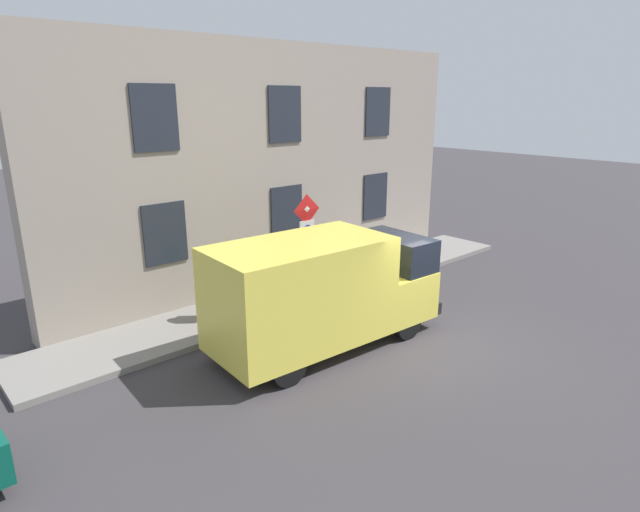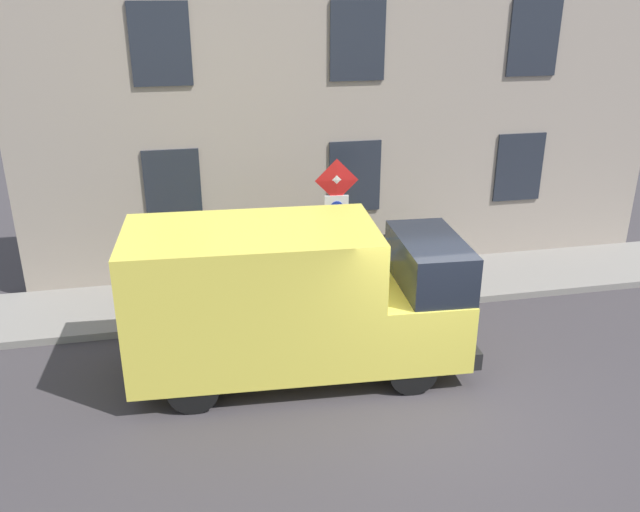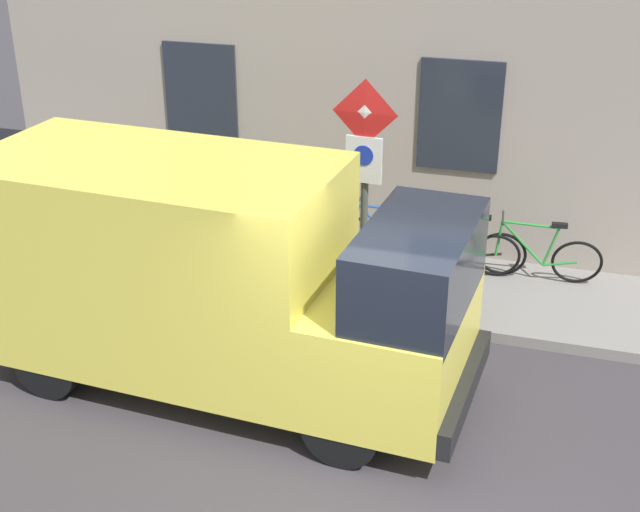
{
  "view_description": "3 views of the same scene",
  "coord_description": "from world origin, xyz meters",
  "views": [
    {
      "loc": [
        -6.57,
        9.17,
        5.34
      ],
      "look_at": [
        3.02,
        0.6,
        1.44
      ],
      "focal_mm": 29.63,
      "sensor_mm": 36.0,
      "label": 1
    },
    {
      "loc": [
        -7.85,
        3.47,
        5.84
      ],
      "look_at": [
        3.0,
        1.19,
        1.31
      ],
      "focal_mm": 37.05,
      "sensor_mm": 36.0,
      "label": 2
    },
    {
      "loc": [
        -6.09,
        -1.47,
        5.34
      ],
      "look_at": [
        2.79,
        1.23,
        0.99
      ],
      "focal_mm": 48.45,
      "sensor_mm": 36.0,
      "label": 3
    }
  ],
  "objects": [
    {
      "name": "pedestrian",
      "position": [
        3.87,
        3.02,
        1.07
      ],
      "size": [
        0.38,
        0.47,
        1.72
      ],
      "rotation": [
        0.0,
        0.0,
        0.36
      ],
      "color": "#262B47",
      "rests_on": "sidewalk_slab"
    },
    {
      "name": "sidewalk_slab",
      "position": [
        4.11,
        0.0,
        0.07
      ],
      "size": [
        2.09,
        15.59,
        0.14
      ],
      "primitive_type": "cube",
      "color": "gray",
      "rests_on": "ground_plane"
    },
    {
      "name": "litter_bin",
      "position": [
        3.41,
        -0.38,
        0.59
      ],
      "size": [
        0.44,
        0.44,
        0.9
      ],
      "primitive_type": "cylinder",
      "color": "#2D5133",
      "rests_on": "sidewalk_slab"
    },
    {
      "name": "sign_post_stacked",
      "position": [
        3.27,
        0.83,
        2.01
      ],
      "size": [
        0.16,
        0.56,
        2.77
      ],
      "color": "#474C47",
      "rests_on": "sidewalk_slab"
    },
    {
      "name": "bicycle_green",
      "position": [
        4.6,
        -1.2,
        0.51
      ],
      "size": [
        0.46,
        1.72,
        0.89
      ],
      "rotation": [
        0.0,
        0.0,
        1.66
      ],
      "color": "black",
      "rests_on": "sidewalk_slab"
    },
    {
      "name": "building_facade",
      "position": [
        5.5,
        0.0,
        3.38
      ],
      "size": [
        0.75,
        13.59,
        6.77
      ],
      "color": "gray",
      "rests_on": "ground_plane"
    },
    {
      "name": "bicycle_blue",
      "position": [
        4.6,
        0.75,
        0.51
      ],
      "size": [
        0.46,
        1.71,
        0.89
      ],
      "rotation": [
        0.0,
        0.0,
        1.62
      ],
      "color": "black",
      "rests_on": "sidewalk_slab"
    },
    {
      "name": "ground_plane",
      "position": [
        0.0,
        0.0,
        0.0
      ],
      "size": [
        80.0,
        80.0,
        0.0
      ],
      "primitive_type": "plane",
      "color": "#3B363A"
    },
    {
      "name": "bicycle_black",
      "position": [
        4.6,
        -0.22,
        0.51
      ],
      "size": [
        0.46,
        1.71,
        0.89
      ],
      "rotation": [
        0.0,
        0.0,
        1.61
      ],
      "color": "black",
      "rests_on": "sidewalk_slab"
    },
    {
      "name": "delivery_van",
      "position": [
        1.37,
        1.99,
        1.33
      ],
      "size": [
        2.31,
        5.44,
        2.5
      ],
      "rotation": [
        0.0,
        0.0,
        4.65
      ],
      "color": "#EBD94D",
      "rests_on": "ground_plane"
    }
  ]
}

